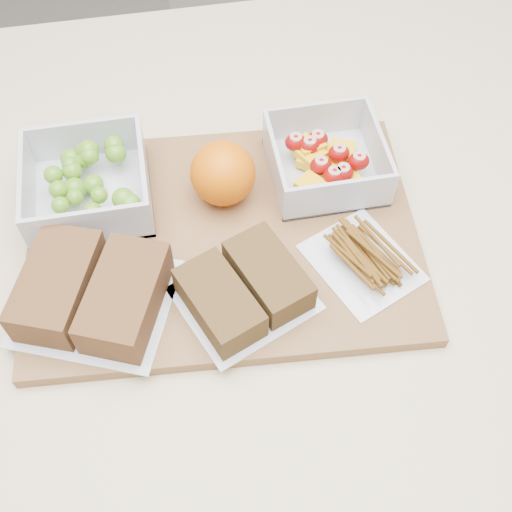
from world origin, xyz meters
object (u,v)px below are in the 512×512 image
at_px(sandwich_bag_center, 244,289).
at_px(pretzel_bag, 363,257).
at_px(sandwich_bag_left, 92,292).
at_px(orange, 223,173).
at_px(cutting_board, 223,238).
at_px(grape_container, 89,182).
at_px(fruit_container, 326,161).

xyz_separation_m(sandwich_bag_center, pretzel_bag, (0.13, 0.02, -0.01)).
bearing_deg(sandwich_bag_left, orange, 38.16).
distance_m(orange, sandwich_bag_left, 0.19).
height_order(cutting_board, pretzel_bag, pretzel_bag).
distance_m(cutting_board, orange, 0.07).
xyz_separation_m(grape_container, sandwich_bag_center, (0.15, -0.16, -0.01)).
bearing_deg(sandwich_bag_left, sandwich_bag_center, -8.22).
distance_m(cutting_board, fruit_container, 0.15).
height_order(orange, sandwich_bag_left, orange).
relative_size(grape_container, pretzel_bag, 0.95).
xyz_separation_m(cutting_board, orange, (0.01, 0.05, 0.04)).
bearing_deg(fruit_container, sandwich_bag_left, -154.50).
xyz_separation_m(cutting_board, sandwich_bag_center, (0.01, -0.08, 0.03)).
bearing_deg(orange, cutting_board, -99.87).
bearing_deg(sandwich_bag_left, pretzel_bag, -0.24).
bearing_deg(sandwich_bag_center, sandwich_bag_left, 171.78).
height_order(grape_container, pretzel_bag, grape_container).
relative_size(cutting_board, grape_container, 3.18).
height_order(cutting_board, sandwich_bag_left, sandwich_bag_left).
height_order(fruit_container, sandwich_bag_left, fruit_container).
bearing_deg(sandwich_bag_left, fruit_container, 25.50).
relative_size(orange, pretzel_bag, 0.52).
distance_m(cutting_board, sandwich_bag_center, 0.09).
bearing_deg(cutting_board, fruit_container, 31.20).
bearing_deg(sandwich_bag_center, pretzel_bag, 8.95).
relative_size(grape_container, sandwich_bag_center, 0.84).
relative_size(orange, sandwich_bag_center, 0.45).
relative_size(orange, sandwich_bag_left, 0.38).
bearing_deg(orange, grape_container, 170.74).
height_order(orange, pretzel_bag, orange).
distance_m(cutting_board, grape_container, 0.16).
relative_size(cutting_board, sandwich_bag_left, 2.24).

